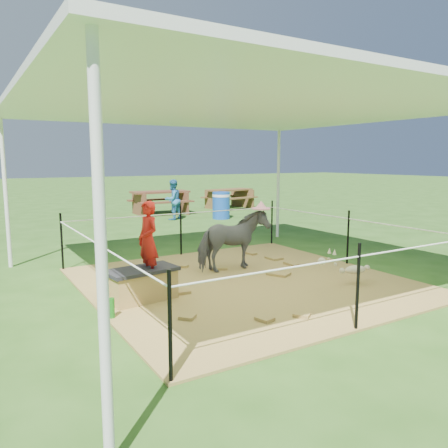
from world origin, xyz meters
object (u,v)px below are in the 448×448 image
trash_barrel (221,205)px  foal (355,268)px  green_bottle (112,308)px  picnic_table_far (229,199)px  distant_person (173,200)px  pony (233,241)px  picnic_table_near (160,203)px  woman (148,233)px  straw_bale (142,286)px

trash_barrel → foal: bearing=-106.0°
green_bottle → picnic_table_far: picnic_table_far is taller
green_bottle → distant_person: bearing=60.8°
pony → picnic_table_near: size_ratio=0.62×
pony → green_bottle: bearing=114.6°
woman → pony: 1.96m
distant_person → straw_bale: bearing=41.8°
green_bottle → foal: size_ratio=0.27×
woman → foal: bearing=65.2°
picnic_table_far → straw_bale: bearing=-138.6°
picnic_table_near → distant_person: (-0.22, -1.55, 0.23)m
green_bottle → foal: 3.62m
woman → pony: size_ratio=0.86×
woman → green_bottle: woman is taller
straw_bale → woman: size_ratio=0.83×
green_bottle → picnic_table_near: (4.55, 9.29, 0.26)m
straw_bale → trash_barrel: bearing=52.1°
woman → foal: 3.15m
woman → distant_person: 8.16m
straw_bale → green_bottle: straw_bale is taller
distant_person → picnic_table_near: bearing=-119.0°
woman → distant_person: (3.67, 7.29, -0.29)m
picnic_table_near → green_bottle: bearing=-114.2°
picnic_table_near → distant_person: 1.59m
trash_barrel → distant_person: 1.57m
woman → distant_person: bearing=146.2°
green_bottle → picnic_table_near: size_ratio=0.12×
foal → trash_barrel: trash_barrel is taller
straw_bale → green_bottle: size_ratio=3.60×
green_bottle → pony: pony is taller
pony → distant_person: 6.84m
straw_bale → woman: (0.10, 0.00, 0.71)m
woman → green_bottle: bearing=-62.4°
woman → picnic_table_far: (6.98, 9.19, -0.55)m
woman → picnic_table_near: (3.90, 8.84, -0.53)m
straw_bale → picnic_table_far: (7.08, 9.19, 0.16)m
straw_bale → picnic_table_near: bearing=65.7°
straw_bale → distant_person: bearing=62.6°
trash_barrel → green_bottle: bearing=-128.9°
distant_person → foal: bearing=64.1°
straw_bale → pony: pony is taller
pony → picnic_table_near: pony is taller
green_bottle → trash_barrel: bearing=51.1°
picnic_table_far → pony: bearing=-132.5°
straw_bale → woman: 0.72m
green_bottle → picnic_table_far: (7.63, 9.64, 0.23)m
trash_barrel → picnic_table_far: 3.11m
straw_bale → picnic_table_near: size_ratio=0.44×
pony → woman: bearing=110.9°
trash_barrel → picnic_table_far: trash_barrel is taller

